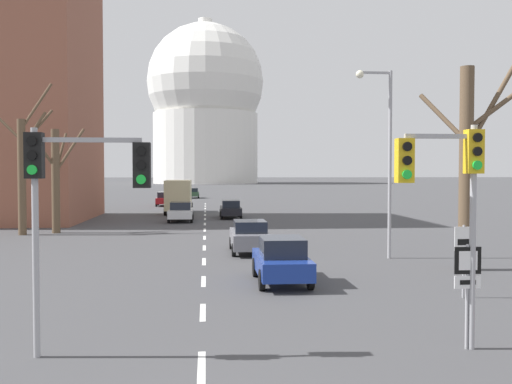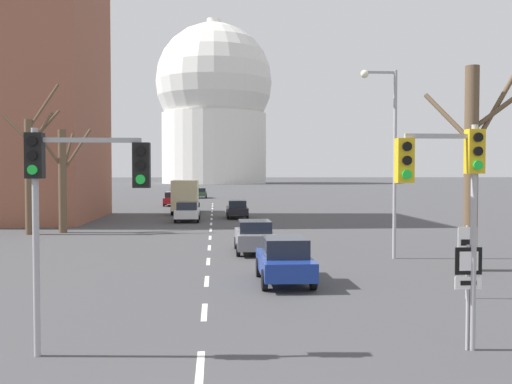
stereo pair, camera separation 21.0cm
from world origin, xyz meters
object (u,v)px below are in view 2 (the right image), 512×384
object	(u,v)px
traffic_signal_near_left	(73,183)
speed_limit_sign	(467,249)
sedan_distant_centre	(201,193)
sedan_near_left	(173,199)
sedan_far_right	(254,236)
street_lamp_right	(389,145)
traffic_signal_near_right	(450,180)
delivery_truck	(186,195)
sedan_near_right	(187,211)
sedan_mid_centre	(237,209)
route_sign_post	(468,279)
sedan_far_left	(285,260)

from	to	relation	value
traffic_signal_near_left	speed_limit_sign	distance (m)	11.90
speed_limit_sign	sedan_distant_centre	xyz separation A→B (m)	(-9.88, 68.64, -0.76)
sedan_near_left	sedan_far_right	size ratio (longest dim) A/B	1.00
speed_limit_sign	street_lamp_right	size ratio (longest dim) A/B	0.27
traffic_signal_near_right	delivery_truck	bearing A→B (deg)	100.61
sedan_far_right	sedan_distant_centre	distance (m)	58.23
sedan_near_right	sedan_mid_centre	xyz separation A→B (m)	(4.05, 2.98, -0.02)
route_sign_post	delivery_truck	distance (m)	42.68
traffic_signal_near_right	sedan_near_right	world-z (taller)	traffic_signal_near_right
delivery_truck	sedan_near_left	bearing A→B (deg)	99.94
route_sign_post	sedan_far_right	distance (m)	15.91
sedan_mid_centre	speed_limit_sign	bearing A→B (deg)	-79.35
sedan_far_right	sedan_mid_centre	bearing A→B (deg)	90.11
sedan_far_right	traffic_signal_near_left	bearing A→B (deg)	-107.80
speed_limit_sign	delivery_truck	bearing A→B (deg)	105.87
sedan_near_left	sedan_distant_centre	world-z (taller)	sedan_near_left
traffic_signal_near_left	delivery_truck	distance (m)	41.66
route_sign_post	sedan_far_left	distance (m)	8.40
sedan_near_right	sedan_distant_centre	world-z (taller)	sedan_near_right
traffic_signal_near_left	street_lamp_right	size ratio (longest dim) A/B	0.57
speed_limit_sign	sedan_mid_centre	distance (m)	31.81
sedan_distant_centre	traffic_signal_near_left	bearing A→B (deg)	-90.66
route_sign_post	traffic_signal_near_left	bearing A→B (deg)	178.27
street_lamp_right	sedan_distant_centre	size ratio (longest dim) A/B	1.86
sedan_far_right	sedan_near_right	bearing A→B (deg)	102.98
traffic_signal_near_right	sedan_near_right	bearing A→B (deg)	102.36
traffic_signal_near_left	street_lamp_right	world-z (taller)	street_lamp_right
traffic_signal_near_right	sedan_far_left	world-z (taller)	traffic_signal_near_right
sedan_far_right	sedan_distant_centre	size ratio (longest dim) A/B	0.92
street_lamp_right	sedan_near_right	size ratio (longest dim) A/B	1.89
traffic_signal_near_right	traffic_signal_near_left	world-z (taller)	traffic_signal_near_right
traffic_signal_near_right	sedan_near_left	size ratio (longest dim) A/B	1.19
street_lamp_right	sedan_mid_centre	world-z (taller)	street_lamp_right
traffic_signal_near_right	sedan_near_left	distance (m)	55.04
sedan_near_right	sedan_distant_centre	xyz separation A→B (m)	(0.05, 40.36, -0.03)
sedan_near_left	sedan_far_left	bearing A→B (deg)	-81.01
traffic_signal_near_right	speed_limit_sign	world-z (taller)	traffic_signal_near_right
route_sign_post	sedan_mid_centre	world-z (taller)	route_sign_post
street_lamp_right	sedan_near_left	xyz separation A→B (m)	(-12.68, 40.98, -4.31)
traffic_signal_near_right	sedan_distant_centre	xyz separation A→B (m)	(-7.22, 73.57, -2.97)
sedan_near_left	delivery_truck	xyz separation A→B (m)	(2.13, -12.18, 0.90)
street_lamp_right	sedan_far_left	bearing A→B (deg)	-135.29
speed_limit_sign	sedan_far_left	distance (m)	6.06
sedan_near_right	sedan_far_right	bearing A→B (deg)	-77.02
sedan_near_right	sedan_distant_centre	distance (m)	40.36
sedan_far_left	sedan_far_right	size ratio (longest dim) A/B	0.97
traffic_signal_near_right	sedan_mid_centre	xyz separation A→B (m)	(-3.22, 36.19, -2.95)
sedan_distant_centre	sedan_near_left	bearing A→B (deg)	-98.05
traffic_signal_near_right	sedan_near_left	world-z (taller)	traffic_signal_near_right
traffic_signal_near_right	traffic_signal_near_left	distance (m)	8.07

